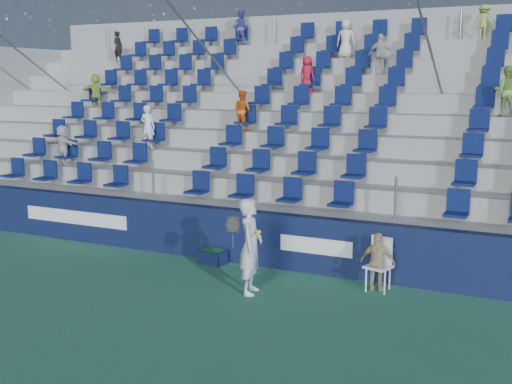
# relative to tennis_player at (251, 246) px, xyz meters

# --- Properties ---
(ground) EXTENTS (70.00, 70.00, 0.00)m
(ground) POSITION_rel_tennis_player_xyz_m (-0.80, -1.33, -0.93)
(ground) COLOR #327556
(ground) RESTS_ON ground
(sponsor_wall) EXTENTS (24.00, 0.32, 1.20)m
(sponsor_wall) POSITION_rel_tennis_player_xyz_m (-0.80, 1.82, -0.33)
(sponsor_wall) COLOR #10193E
(sponsor_wall) RESTS_ON ground
(grandstand) EXTENTS (24.00, 8.17, 6.63)m
(grandstand) POSITION_rel_tennis_player_xyz_m (-0.81, 6.91, 1.21)
(grandstand) COLOR #999994
(grandstand) RESTS_ON ground
(tennis_player) EXTENTS (0.70, 0.76, 1.85)m
(tennis_player) POSITION_rel_tennis_player_xyz_m (0.00, 0.00, 0.00)
(tennis_player) COLOR silver
(tennis_player) RESTS_ON ground
(line_judge_chair) EXTENTS (0.55, 0.57, 1.04)m
(line_judge_chair) POSITION_rel_tennis_player_xyz_m (2.16, 1.32, -0.34)
(line_judge_chair) COLOR white
(line_judge_chair) RESTS_ON ground
(line_judge) EXTENTS (0.69, 0.30, 1.17)m
(line_judge) POSITION_rel_tennis_player_xyz_m (2.16, 1.17, -0.34)
(line_judge) COLOR tan
(line_judge) RESTS_ON ground
(ball_bin) EXTENTS (0.63, 0.46, 0.33)m
(ball_bin) POSITION_rel_tennis_player_xyz_m (-1.66, 1.42, -0.75)
(ball_bin) COLOR #10173C
(ball_bin) RESTS_ON ground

